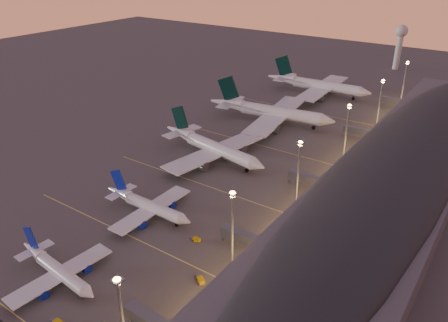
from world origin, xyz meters
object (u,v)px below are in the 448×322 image
at_px(airliner_narrow_north, 147,205).
at_px(airliner_wide_near, 212,147).
at_px(baggage_tug_c, 195,239).
at_px(airliner_narrow_south, 56,269).
at_px(radar_tower, 400,40).
at_px(airliner_wide_mid, 270,112).
at_px(airliner_wide_far, 317,85).
at_px(baggage_tug_d, 200,279).
at_px(baggage_tug_a, 57,322).

relative_size(airliner_narrow_north, airliner_wide_near, 0.64).
height_order(airliner_narrow_north, baggage_tug_c, airliner_narrow_north).
distance_m(airliner_narrow_north, airliner_wide_near, 50.18).
height_order(airliner_narrow_south, radar_tower, radar_tower).
distance_m(airliner_narrow_south, airliner_wide_mid, 139.76).
height_order(airliner_wide_far, baggage_tug_d, airliner_wide_far).
height_order(airliner_narrow_north, airliner_wide_far, airliner_wide_far).
height_order(airliner_wide_near, airliner_wide_mid, airliner_wide_mid).
relative_size(airliner_wide_near, baggage_tug_d, 14.38).
relative_size(radar_tower, baggage_tug_c, 9.17).
bearing_deg(airliner_wide_mid, airliner_wide_near, -97.71).
height_order(baggage_tug_a, baggage_tug_c, baggage_tug_a).
xyz_separation_m(airliner_narrow_north, airliner_wide_mid, (-9.18, 101.19, 2.19)).
bearing_deg(radar_tower, airliner_narrow_south, -92.33).
bearing_deg(airliner_wide_mid, baggage_tug_d, -77.38).
distance_m(airliner_wide_near, baggage_tug_a, 101.15).
distance_m(airliner_wide_far, baggage_tug_c, 166.74).
bearing_deg(baggage_tug_c, radar_tower, 91.49).
xyz_separation_m(airliner_wide_far, baggage_tug_a, (25.34, -209.51, -5.05)).
xyz_separation_m(airliner_narrow_north, baggage_tug_a, (16.23, -48.53, -2.98)).
bearing_deg(airliner_wide_mid, baggage_tug_a, -88.53).
xyz_separation_m(airliner_narrow_south, radar_tower, (11.80, 290.38, 18.74)).
relative_size(airliner_wide_near, baggage_tug_c, 16.71).
xyz_separation_m(airliner_wide_near, airliner_wide_far, (-0.34, 111.60, 0.68)).
bearing_deg(baggage_tug_a, airliner_narrow_north, 107.18).
bearing_deg(radar_tower, airliner_narrow_north, -93.21).
xyz_separation_m(airliner_wide_mid, radar_tower, (23.34, 151.12, 16.19)).
height_order(radar_tower, baggage_tug_c, radar_tower).
relative_size(airliner_narrow_south, airliner_wide_far, 0.50).
relative_size(airliner_narrow_south, airliner_wide_near, 0.57).
xyz_separation_m(airliner_wide_near, baggage_tug_d, (44.22, -65.75, -4.35)).
height_order(airliner_narrow_north, airliner_wide_mid, airliner_wide_mid).
height_order(radar_tower, baggage_tug_a, radar_tower).
bearing_deg(baggage_tug_d, radar_tower, 127.19).
height_order(airliner_wide_mid, radar_tower, radar_tower).
height_order(airliner_narrow_south, airliner_narrow_north, airliner_narrow_north).
bearing_deg(airliner_narrow_north, airliner_narrow_south, -86.59).
relative_size(baggage_tug_c, baggage_tug_d, 0.86).
distance_m(airliner_narrow_north, baggage_tug_d, 39.15).
bearing_deg(airliner_wide_far, airliner_narrow_north, -89.04).
bearing_deg(radar_tower, airliner_wide_far, -104.30).
distance_m(airliner_wide_near, baggage_tug_c, 61.03).
xyz_separation_m(airliner_wide_near, baggage_tug_a, (25.00, -97.91, -4.37)).
bearing_deg(airliner_narrow_north, airliner_wide_mid, 95.05).
bearing_deg(baggage_tug_a, airliner_wide_near, 103.01).
xyz_separation_m(airliner_wide_far, radar_tower, (23.27, 91.33, 16.30)).
relative_size(airliner_wide_far, baggage_tug_a, 17.59).
distance_m(airliner_narrow_south, radar_tower, 291.22).
distance_m(airliner_narrow_north, airliner_wide_far, 161.25).
height_order(airliner_narrow_south, airliner_wide_near, airliner_wide_near).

